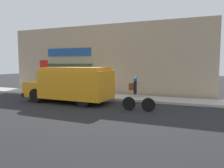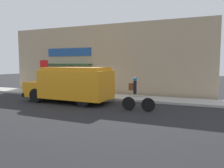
% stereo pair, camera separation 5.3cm
% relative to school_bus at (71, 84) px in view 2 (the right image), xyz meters
% --- Properties ---
extents(ground_plane, '(70.00, 70.00, 0.00)m').
position_rel_school_bus_xyz_m(ground_plane, '(0.02, 1.65, -1.14)').
color(ground_plane, '#232326').
extents(sidewalk, '(28.00, 2.09, 0.14)m').
position_rel_school_bus_xyz_m(sidewalk, '(0.02, 2.70, -1.07)').
color(sidewalk, '#ADAAA3').
rests_on(sidewalk, ground_plane).
extents(storefront, '(16.81, 0.91, 5.41)m').
position_rel_school_bus_xyz_m(storefront, '(-0.06, 4.13, 1.56)').
color(storefront, tan).
rests_on(storefront, ground_plane).
extents(school_bus, '(5.59, 2.72, 2.18)m').
position_rel_school_bus_xyz_m(school_bus, '(0.00, 0.00, 0.00)').
color(school_bus, orange).
rests_on(school_bus, ground_plane).
extents(cyclist, '(1.71, 0.20, 1.73)m').
position_rel_school_bus_xyz_m(cyclist, '(4.40, -0.80, -0.33)').
color(cyclist, black).
rests_on(cyclist, ground_plane).
extents(stop_sign_post, '(0.45, 0.45, 2.58)m').
position_rel_school_bus_xyz_m(stop_sign_post, '(-3.92, 2.22, 0.72)').
color(stop_sign_post, slate).
rests_on(stop_sign_post, sidewalk).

